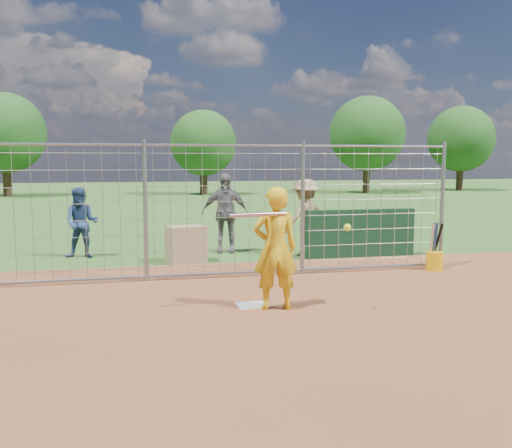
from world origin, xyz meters
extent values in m
plane|color=#2D591E|center=(0.00, 0.00, 0.00)|extent=(100.00, 100.00, 0.00)
plane|color=brown|center=(0.00, -3.00, 0.01)|extent=(18.00, 18.00, 0.00)
cube|color=silver|center=(0.00, -0.20, 0.01)|extent=(0.43, 0.43, 0.02)
cube|color=#11381E|center=(3.40, 3.60, 0.55)|extent=(2.60, 0.20, 1.10)
imported|color=gold|center=(0.31, -0.45, 0.92)|extent=(0.69, 0.47, 1.84)
imported|color=navy|center=(-2.85, 4.89, 0.80)|extent=(0.87, 0.73, 1.61)
imported|color=slate|center=(0.47, 4.95, 0.96)|extent=(1.20, 0.71, 1.92)
imported|color=#997C53|center=(2.24, 4.12, 0.89)|extent=(1.32, 1.08, 1.79)
cube|color=tan|center=(-0.59, 3.77, 0.40)|extent=(0.91, 0.72, 0.80)
cylinder|color=silver|center=(0.01, -0.63, 1.45)|extent=(0.86, 0.18, 0.06)
sphere|color=#DDFF1A|center=(1.23, -0.99, 1.28)|extent=(0.10, 0.10, 0.10)
cylinder|color=#E8AB0C|center=(4.22, 1.75, 0.19)|extent=(0.34, 0.34, 0.38)
cylinder|color=silver|center=(4.17, 1.80, 0.55)|extent=(0.06, 0.17, 0.85)
cylinder|color=navy|center=(4.24, 1.80, 0.55)|extent=(0.06, 0.20, 0.85)
cylinder|color=black|center=(4.29, 1.80, 0.55)|extent=(0.12, 0.34, 0.82)
cylinder|color=gray|center=(-1.50, 2.00, 1.30)|extent=(0.08, 0.08, 2.60)
cylinder|color=gray|center=(1.50, 2.00, 1.30)|extent=(0.08, 0.08, 2.60)
cylinder|color=gray|center=(4.50, 2.00, 1.30)|extent=(0.08, 0.08, 2.60)
cylinder|color=gray|center=(0.00, 2.00, 2.50)|extent=(9.00, 0.05, 0.05)
cylinder|color=gray|center=(0.00, 2.00, 0.08)|extent=(9.00, 0.05, 0.05)
cube|color=gray|center=(0.00, 2.00, 1.25)|extent=(9.00, 0.02, 2.50)
cylinder|color=#3F2B19|center=(-9.00, 29.00, 1.26)|extent=(0.50, 0.50, 2.52)
sphere|color=#26561E|center=(-9.00, 29.00, 3.85)|extent=(4.90, 4.90, 4.90)
cylinder|color=#3F2B19|center=(3.00, 28.00, 1.08)|extent=(0.50, 0.50, 2.16)
sphere|color=#26561E|center=(3.00, 28.00, 3.30)|extent=(4.20, 4.20, 4.20)
cylinder|color=#3F2B19|center=(14.00, 27.50, 1.30)|extent=(0.50, 0.50, 2.59)
sphere|color=#26561E|center=(14.00, 27.50, 3.96)|extent=(5.04, 5.04, 5.04)
cylinder|color=#3F2B19|center=(22.00, 29.00, 1.22)|extent=(0.50, 0.50, 2.45)
sphere|color=#26561E|center=(22.00, 29.00, 3.74)|extent=(4.76, 4.76, 4.76)
camera|label=1|loc=(-1.81, -8.54, 2.23)|focal=40.00mm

